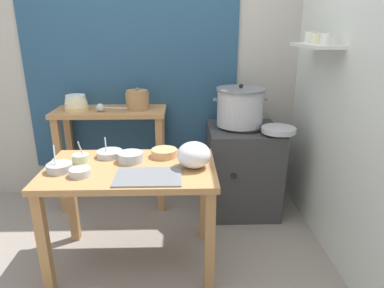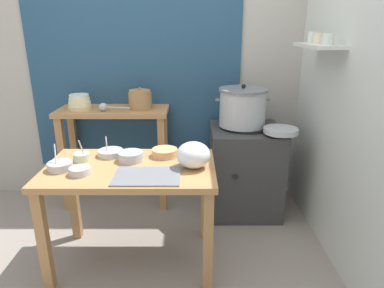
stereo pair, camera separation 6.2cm
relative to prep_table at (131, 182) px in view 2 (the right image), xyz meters
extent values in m
plane|color=gray|center=(0.04, 0.04, -0.61)|extent=(9.00, 9.00, 0.00)
cube|color=#B2ADA3|center=(0.14, 1.14, 0.69)|extent=(4.40, 0.10, 2.60)
cube|color=navy|center=(-0.11, 1.08, 0.74)|extent=(1.90, 0.02, 2.10)
cube|color=silver|center=(1.44, 0.24, 0.69)|extent=(0.10, 3.20, 2.60)
cube|color=silver|center=(1.29, 0.44, 0.84)|extent=(0.20, 0.56, 0.02)
cylinder|color=silver|center=(1.29, 0.27, 0.89)|extent=(0.08, 0.08, 0.07)
cylinder|color=beige|center=(1.29, 0.45, 0.89)|extent=(0.08, 0.08, 0.07)
cylinder|color=silver|center=(1.29, 0.57, 0.89)|extent=(0.07, 0.07, 0.08)
cube|color=#B27F4C|center=(0.00, 0.00, 0.09)|extent=(1.10, 0.66, 0.04)
cube|color=#B27F4C|center=(-0.50, -0.28, -0.27)|extent=(0.06, 0.06, 0.68)
cube|color=#B27F4C|center=(0.50, -0.28, -0.27)|extent=(0.06, 0.06, 0.68)
cube|color=#B27F4C|center=(-0.50, 0.28, -0.27)|extent=(0.06, 0.06, 0.68)
cube|color=#B27F4C|center=(0.50, 0.28, -0.27)|extent=(0.06, 0.06, 0.68)
cube|color=#B27F4C|center=(-0.29, 0.87, 0.27)|extent=(0.96, 0.40, 0.04)
cube|color=#B27F4C|center=(-0.72, 0.72, -0.18)|extent=(0.06, 0.06, 0.86)
cube|color=#B27F4C|center=(0.14, 0.72, -0.18)|extent=(0.06, 0.06, 0.86)
cube|color=#B27F4C|center=(-0.72, 1.02, -0.18)|extent=(0.06, 0.06, 0.86)
cube|color=#B27F4C|center=(0.14, 1.02, -0.18)|extent=(0.06, 0.06, 0.86)
cube|color=#383838|center=(0.87, 0.74, -0.23)|extent=(0.60, 0.60, 0.76)
cylinder|color=black|center=(0.87, 0.74, 0.16)|extent=(0.36, 0.36, 0.02)
cylinder|color=black|center=(0.75, 0.43, -0.16)|extent=(0.04, 0.02, 0.04)
cylinder|color=#B7BABF|center=(0.83, 0.76, 0.32)|extent=(0.38, 0.38, 0.30)
cylinder|color=slate|center=(0.83, 0.76, 0.48)|extent=(0.41, 0.41, 0.02)
sphere|color=black|center=(0.83, 0.76, 0.51)|extent=(0.04, 0.04, 0.04)
cube|color=slate|center=(0.62, 0.76, 0.39)|extent=(0.04, 0.02, 0.02)
cube|color=slate|center=(1.04, 0.76, 0.39)|extent=(0.04, 0.02, 0.02)
cylinder|color=#A37A4C|center=(-0.05, 0.87, 0.36)|extent=(0.20, 0.20, 0.14)
cylinder|color=#A37A4C|center=(-0.05, 0.87, 0.45)|extent=(0.18, 0.18, 0.02)
sphere|color=#A37A4C|center=(-0.05, 0.87, 0.47)|extent=(0.02, 0.02, 0.02)
cylinder|color=#E5C684|center=(-0.56, 0.84, 0.31)|extent=(0.20, 0.20, 0.03)
cylinder|color=beige|center=(-0.56, 0.84, 0.34)|extent=(0.19, 0.19, 0.04)
cylinder|color=beige|center=(-0.56, 0.84, 0.38)|extent=(0.17, 0.17, 0.03)
cylinder|color=silver|center=(-0.56, 0.84, 0.41)|extent=(0.16, 0.16, 0.03)
sphere|color=#B7BABF|center=(-0.35, 0.78, 0.33)|extent=(0.07, 0.07, 0.07)
cylinder|color=#B7BABF|center=(-0.22, 0.76, 0.33)|extent=(0.20, 0.04, 0.01)
cube|color=slate|center=(0.13, -0.17, 0.12)|extent=(0.40, 0.28, 0.01)
ellipsoid|color=white|center=(0.41, -0.02, 0.20)|extent=(0.22, 0.21, 0.17)
cylinder|color=#B7BABF|center=(1.11, 0.54, 0.19)|extent=(0.27, 0.27, 0.04)
cylinder|color=#B7D1AD|center=(-0.34, 0.10, 0.14)|extent=(0.11, 0.11, 0.05)
cylinder|color=#BFB28C|center=(-0.34, 0.10, 0.16)|extent=(0.09, 0.09, 0.01)
cylinder|color=#B7BABF|center=(-0.33, 0.09, 0.19)|extent=(0.03, 0.06, 0.15)
cylinder|color=#B7BABF|center=(-0.01, 0.09, 0.14)|extent=(0.17, 0.17, 0.06)
cylinder|color=#337238|center=(-0.01, 0.09, 0.17)|extent=(0.14, 0.14, 0.01)
cylinder|color=#B7BABF|center=(-0.28, -0.13, 0.13)|extent=(0.13, 0.13, 0.05)
cylinder|color=beige|center=(-0.28, -0.13, 0.15)|extent=(0.11, 0.11, 0.01)
cylinder|color=tan|center=(0.21, 0.18, 0.14)|extent=(0.18, 0.18, 0.05)
cylinder|color=brown|center=(0.21, 0.18, 0.16)|extent=(0.15, 0.15, 0.01)
cylinder|color=#B7BABF|center=(-0.17, 0.19, 0.13)|extent=(0.18, 0.18, 0.04)
cylinder|color=#337238|center=(-0.17, 0.19, 0.15)|extent=(0.15, 0.15, 0.01)
cylinder|color=#B7BABF|center=(-0.19, 0.18, 0.18)|extent=(0.03, 0.07, 0.14)
cylinder|color=#B7BABF|center=(-0.43, -0.06, 0.14)|extent=(0.16, 0.16, 0.05)
cylinder|color=beige|center=(-0.43, -0.06, 0.16)|extent=(0.13, 0.13, 0.01)
cylinder|color=#B7BABF|center=(-0.45, -0.07, 0.19)|extent=(0.04, 0.09, 0.16)
camera|label=1|loc=(0.34, -2.05, 0.96)|focal=32.01mm
camera|label=2|loc=(0.40, -2.05, 0.96)|focal=32.01mm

